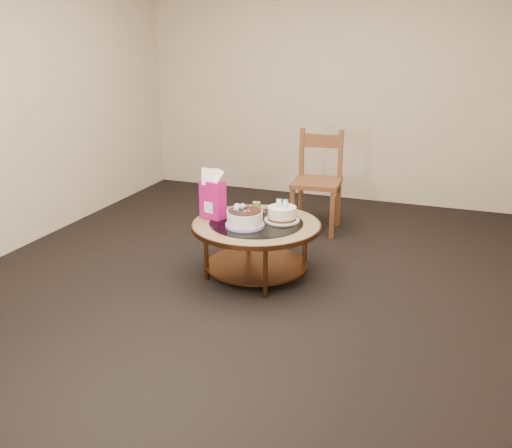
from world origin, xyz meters
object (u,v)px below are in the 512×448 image
at_px(decorated_cake, 245,219).
at_px(cream_cake, 282,214).
at_px(gift_bag, 213,194).
at_px(dining_chair, 317,181).
at_px(coffee_table, 256,232).

height_order(decorated_cake, cream_cake, cream_cake).
height_order(gift_bag, dining_chair, dining_chair).
height_order(coffee_table, dining_chair, dining_chair).
relative_size(decorated_cake, dining_chair, 0.31).
xyz_separation_m(coffee_table, decorated_cake, (-0.05, -0.12, 0.14)).
height_order(cream_cake, gift_bag, gift_bag).
xyz_separation_m(decorated_cake, gift_bag, (-0.32, 0.11, 0.14)).
distance_m(coffee_table, decorated_cake, 0.19).
xyz_separation_m(coffee_table, cream_cake, (0.18, 0.11, 0.14)).
relative_size(gift_bag, dining_chair, 0.40).
distance_m(cream_cake, dining_chair, 1.18).
relative_size(cream_cake, dining_chair, 0.29).
bearing_deg(gift_bag, dining_chair, 85.73).
bearing_deg(dining_chair, cream_cake, -93.23).
xyz_separation_m(cream_cake, dining_chair, (-0.02, 1.18, -0.02)).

